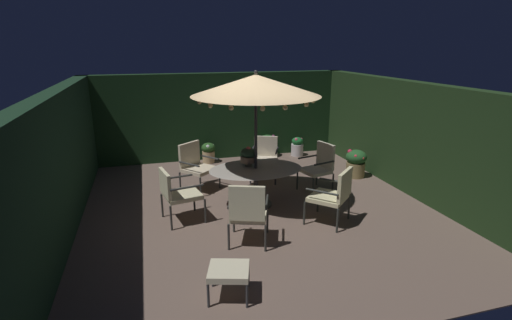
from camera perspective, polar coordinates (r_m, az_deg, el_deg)
ground_plane at (r=7.44m, az=0.08°, el=-6.86°), size 6.92×7.31×0.02m
hedge_backdrop_rear at (r=10.40m, az=-5.34°, el=6.52°), size 6.92×0.30×2.27m
hedge_backdrop_left at (r=6.95m, az=-27.13°, el=-0.49°), size 0.30×7.31×2.27m
hedge_backdrop_right at (r=8.57m, az=21.89°, el=3.15°), size 0.30×7.31×2.27m
patio_dining_table at (r=7.26m, az=-0.01°, el=-2.24°), size 1.77×1.28×0.74m
patio_umbrella at (r=6.90m, az=-0.01°, el=11.00°), size 2.32×2.32×2.55m
centerpiece_planter at (r=7.28m, az=-1.14°, el=0.69°), size 0.30×0.30×0.38m
patio_chair_north at (r=6.68m, az=11.52°, el=-4.81°), size 0.89×0.88×0.98m
patio_chair_northeast at (r=8.13m, az=9.42°, el=-0.67°), size 0.68×0.68×1.01m
patio_chair_east at (r=8.74m, az=1.33°, el=0.69°), size 0.78×0.79×0.96m
patio_chair_southeast at (r=8.21m, az=-8.95°, el=-0.53°), size 0.87×0.87×1.00m
patio_chair_south at (r=6.75m, az=-11.70°, el=-4.58°), size 0.74×0.73×0.95m
patio_chair_southwest at (r=5.84m, az=-1.19°, el=-7.51°), size 0.76×0.77×1.03m
ottoman_footrest at (r=4.84m, az=-4.06°, el=-16.25°), size 0.59×0.56×0.40m
potted_plant_back_right at (r=10.72m, az=6.13°, el=2.03°), size 0.34×0.34×0.52m
potted_plant_left_far at (r=10.57m, az=1.71°, el=2.25°), size 0.47×0.47×0.60m
potted_plant_back_center at (r=9.22m, az=14.59°, el=-0.37°), size 0.48×0.48×0.65m
potted_plant_right_near at (r=10.10m, az=-7.06°, el=1.18°), size 0.36×0.36×0.52m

